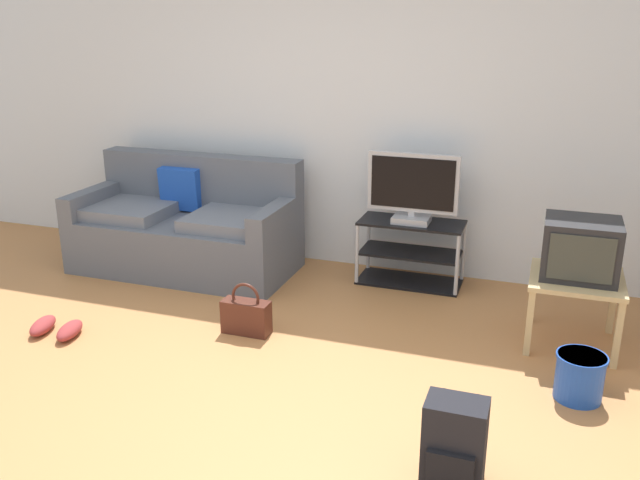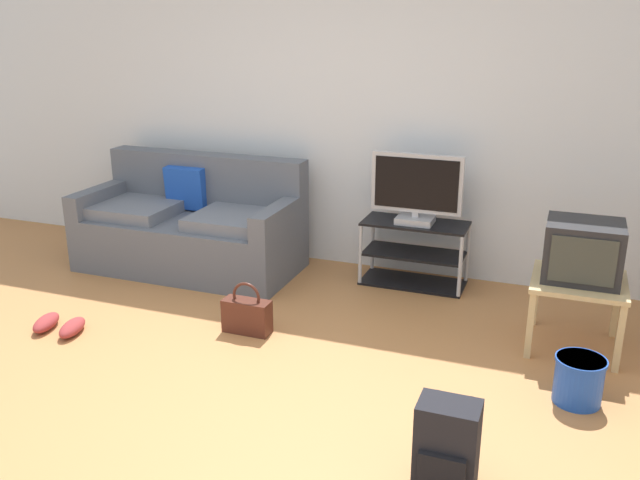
% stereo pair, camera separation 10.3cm
% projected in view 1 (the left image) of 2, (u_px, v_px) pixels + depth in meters
% --- Properties ---
extents(ground_plane, '(9.00, 9.80, 0.02)m').
position_uv_depth(ground_plane, '(218.00, 406.00, 3.74)').
color(ground_plane, '#B27542').
extents(wall_back, '(9.00, 0.10, 2.70)m').
position_uv_depth(wall_back, '(349.00, 105.00, 5.51)').
color(wall_back, silver).
rests_on(wall_back, ground_plane).
extents(couch, '(1.82, 0.87, 0.92)m').
position_uv_depth(couch, '(187.00, 228.00, 5.68)').
color(couch, '#565B66').
rests_on(couch, ground_plane).
extents(tv_stand, '(0.82, 0.38, 0.51)m').
position_uv_depth(tv_stand, '(410.00, 252.00, 5.37)').
color(tv_stand, black).
rests_on(tv_stand, ground_plane).
extents(flat_tv, '(0.70, 0.22, 0.54)m').
position_uv_depth(flat_tv, '(413.00, 189.00, 5.18)').
color(flat_tv, '#B2B2B7').
rests_on(flat_tv, tv_stand).
extents(side_table, '(0.57, 0.57, 0.47)m').
position_uv_depth(side_table, '(576.00, 287.00, 4.32)').
color(side_table, tan).
rests_on(side_table, ground_plane).
extents(crt_tv, '(0.46, 0.41, 0.37)m').
position_uv_depth(crt_tv, '(581.00, 249.00, 4.25)').
color(crt_tv, '#232326').
rests_on(crt_tv, side_table).
extents(backpack, '(0.28, 0.27, 0.42)m').
position_uv_depth(backpack, '(454.00, 444.00, 3.05)').
color(backpack, black).
rests_on(backpack, ground_plane).
extents(handbag, '(0.33, 0.13, 0.36)m').
position_uv_depth(handbag, '(246.00, 316.00, 4.55)').
color(handbag, '#4C2319').
rests_on(handbag, ground_plane).
extents(cleaning_bucket, '(0.28, 0.28, 0.27)m').
position_uv_depth(cleaning_bucket, '(580.00, 375.00, 3.76)').
color(cleaning_bucket, blue).
rests_on(cleaning_bucket, ground_plane).
extents(sneakers_pair, '(0.41, 0.31, 0.09)m').
position_uv_depth(sneakers_pair, '(56.00, 328.00, 4.55)').
color(sneakers_pair, '#993333').
rests_on(sneakers_pair, ground_plane).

